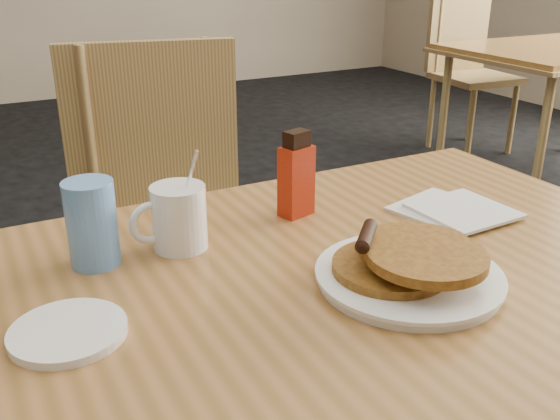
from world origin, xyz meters
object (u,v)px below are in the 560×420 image
object	(u,v)px
blue_tumbler	(92,223)
pancake_plate	(409,268)
chair_neighbor_far	(467,58)
syrup_bottle	(296,177)
main_table	(337,290)
coffee_mug	(177,217)
chair_main_far	(169,203)

from	to	relation	value
blue_tumbler	pancake_plate	bearing A→B (deg)	-35.83
chair_neighbor_far	blue_tumbler	xyz separation A→B (m)	(-2.80, -2.06, 0.24)
pancake_plate	syrup_bottle	bearing A→B (deg)	93.31
main_table	pancake_plate	distance (m)	0.13
main_table	chair_neighbor_far	bearing A→B (deg)	42.45
chair_neighbor_far	coffee_mug	bearing A→B (deg)	-135.91
syrup_bottle	main_table	bearing A→B (deg)	-117.55
main_table	coffee_mug	bearing A→B (deg)	136.83
chair_main_far	blue_tumbler	xyz separation A→B (m)	(-0.30, -0.56, 0.22)
chair_main_far	pancake_plate	xyz separation A→B (m)	(0.09, -0.84, 0.18)
chair_main_far	chair_neighbor_far	world-z (taller)	chair_main_far
chair_neighbor_far	chair_main_far	bearing A→B (deg)	-142.65
chair_main_far	blue_tumbler	world-z (taller)	chair_main_far
chair_neighbor_far	main_table	bearing A→B (deg)	-131.36
chair_main_far	chair_neighbor_far	distance (m)	2.92
coffee_mug	syrup_bottle	bearing A→B (deg)	-7.66
pancake_plate	coffee_mug	size ratio (longest dim) A/B	1.65
pancake_plate	coffee_mug	world-z (taller)	coffee_mug
chair_main_far	coffee_mug	distance (m)	0.62
syrup_bottle	blue_tumbler	xyz separation A→B (m)	(-0.38, -0.02, -0.01)
syrup_bottle	pancake_plate	bearing A→B (deg)	-102.09
chair_neighbor_far	blue_tumbler	world-z (taller)	chair_neighbor_far
main_table	blue_tumbler	world-z (taller)	blue_tumbler
main_table	pancake_plate	size ratio (longest dim) A/B	4.52
chair_neighbor_far	blue_tumbler	distance (m)	3.48
chair_main_far	blue_tumbler	distance (m)	0.67
syrup_bottle	blue_tumbler	distance (m)	0.38
chair_neighbor_far	syrup_bottle	distance (m)	3.18
chair_main_far	syrup_bottle	distance (m)	0.58
main_table	chair_neighbor_far	distance (m)	3.35
chair_main_far	syrup_bottle	size ratio (longest dim) A/B	6.20
chair_main_far	coffee_mug	xyz separation A→B (m)	(-0.17, -0.56, 0.21)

